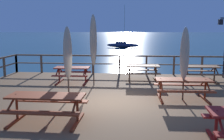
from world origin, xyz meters
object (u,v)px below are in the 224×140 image
at_px(picnic_table_front_right, 183,85).
at_px(sailboat_distant, 123,45).
at_px(picnic_table_back_left, 200,70).
at_px(patio_umbrella_short_front, 93,41).
at_px(patio_umbrella_tall_back_left, 185,54).
at_px(patio_umbrella_short_back, 68,53).
at_px(picnic_table_mid_centre, 46,102).
at_px(lamp_post_hooked, 224,38).
at_px(picnic_table_mid_right, 72,72).
at_px(picnic_table_back_right, 142,70).

bearing_deg(picnic_table_front_right, sailboat_distant, 96.05).
bearing_deg(picnic_table_back_left, patio_umbrella_short_front, -165.44).
relative_size(patio_umbrella_tall_back_left, patio_umbrella_short_back, 0.99).
height_order(patio_umbrella_short_back, sailboat_distant, sailboat_distant).
relative_size(picnic_table_mid_centre, lamp_post_hooked, 0.66).
relative_size(picnic_table_back_left, patio_umbrella_tall_back_left, 0.68).
xyz_separation_m(picnic_table_mid_right, picnic_table_back_left, (6.21, 0.90, 0.00)).
bearing_deg(picnic_table_back_left, sailboat_distant, 99.04).
height_order(patio_umbrella_short_back, patio_umbrella_short_front, patio_umbrella_short_front).
xyz_separation_m(picnic_table_back_left, picnic_table_mid_centre, (-5.65, -6.07, 0.01)).
xyz_separation_m(picnic_table_back_left, lamp_post_hooked, (1.37, 1.07, 1.56)).
height_order(picnic_table_mid_right, patio_umbrella_tall_back_left, patio_umbrella_tall_back_left).
height_order(patio_umbrella_short_front, sailboat_distant, sailboat_distant).
relative_size(patio_umbrella_short_back, sailboat_distant, 0.34).
bearing_deg(picnic_table_back_right, picnic_table_back_left, 0.10).
xyz_separation_m(picnic_table_front_right, picnic_table_mid_right, (-4.74, 2.53, -0.01)).
relative_size(picnic_table_mid_centre, patio_umbrella_tall_back_left, 0.80).
relative_size(picnic_table_front_right, patio_umbrella_short_back, 0.76).
bearing_deg(patio_umbrella_tall_back_left, lamp_post_hooked, 58.11).
height_order(picnic_table_front_right, lamp_post_hooked, lamp_post_hooked).
xyz_separation_m(picnic_table_front_right, picnic_table_back_right, (-1.36, 3.42, -0.01)).
relative_size(picnic_table_mid_centre, patio_umbrella_short_front, 0.65).
xyz_separation_m(picnic_table_front_right, picnic_table_back_left, (1.46, 3.43, -0.01)).
xyz_separation_m(picnic_table_front_right, lamp_post_hooked, (2.83, 4.49, 1.55)).
distance_m(picnic_table_front_right, patio_umbrella_short_back, 4.34).
xyz_separation_m(patio_umbrella_short_front, sailboat_distant, (-0.37, 35.68, -2.34)).
xyz_separation_m(picnic_table_mid_centre, patio_umbrella_short_back, (0.01, 2.33, 1.13)).
distance_m(patio_umbrella_tall_back_left, sailboat_distant, 38.10).
distance_m(picnic_table_mid_centre, patio_umbrella_short_back, 2.59).
height_order(picnic_table_front_right, patio_umbrella_short_front, patio_umbrella_short_front).
bearing_deg(picnic_table_back_left, picnic_table_mid_centre, -132.95).
bearing_deg(patio_umbrella_tall_back_left, patio_umbrella_short_back, -176.57).
distance_m(patio_umbrella_short_front, lamp_post_hooked, 6.89).
xyz_separation_m(picnic_table_back_left, sailboat_distant, (-5.47, 34.35, -0.85)).
bearing_deg(picnic_table_back_right, picnic_table_mid_centre, -114.94).
distance_m(picnic_table_back_left, patio_umbrella_short_front, 5.47).
bearing_deg(patio_umbrella_tall_back_left, picnic_table_mid_centre, -148.31).
height_order(picnic_table_mid_right, sailboat_distant, sailboat_distant).
relative_size(picnic_table_back_right, sailboat_distant, 0.22).
relative_size(picnic_table_back_left, sailboat_distant, 0.23).
height_order(patio_umbrella_tall_back_left, sailboat_distant, sailboat_distant).
distance_m(picnic_table_mid_right, picnic_table_back_left, 6.27).
bearing_deg(picnic_table_back_left, picnic_table_back_right, -179.90).
height_order(picnic_table_front_right, patio_umbrella_tall_back_left, patio_umbrella_tall_back_left).
bearing_deg(picnic_table_front_right, picnic_table_back_left, 66.87).
bearing_deg(picnic_table_mid_centre, picnic_table_mid_right, 96.19).
bearing_deg(patio_umbrella_short_front, picnic_table_front_right, -30.10).
xyz_separation_m(patio_umbrella_short_front, lamp_post_hooked, (6.46, 2.39, 0.07)).
relative_size(picnic_table_front_right, patio_umbrella_tall_back_left, 0.76).
bearing_deg(patio_umbrella_short_front, picnic_table_mid_right, 159.06).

